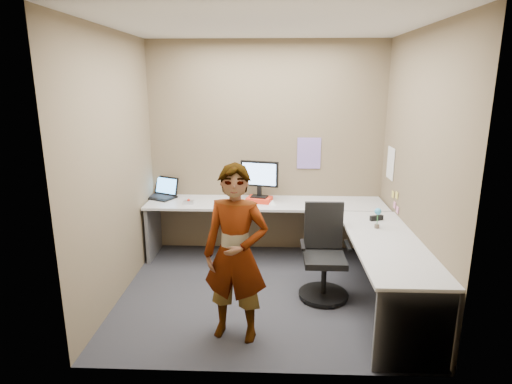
{
  "coord_description": "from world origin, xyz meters",
  "views": [
    {
      "loc": [
        0.09,
        -4.16,
        2.21
      ],
      "look_at": [
        -0.09,
        0.25,
        1.05
      ],
      "focal_mm": 30.0,
      "sensor_mm": 36.0,
      "label": 1
    }
  ],
  "objects_px": {
    "monitor": "(259,176)",
    "person": "(236,254)",
    "desk": "(303,229)",
    "office_chair": "(324,260)"
  },
  "relations": [
    {
      "from": "monitor",
      "to": "person",
      "type": "xyz_separation_m",
      "value": [
        -0.14,
        -1.8,
        -0.28
      ]
    },
    {
      "from": "desk",
      "to": "office_chair",
      "type": "xyz_separation_m",
      "value": [
        0.19,
        -0.41,
        -0.19
      ]
    },
    {
      "from": "office_chair",
      "to": "person",
      "type": "xyz_separation_m",
      "value": [
        -0.85,
        -0.77,
        0.38
      ]
    },
    {
      "from": "office_chair",
      "to": "desk",
      "type": "bearing_deg",
      "value": 115.22
    },
    {
      "from": "desk",
      "to": "monitor",
      "type": "bearing_deg",
      "value": 129.7
    },
    {
      "from": "desk",
      "to": "office_chair",
      "type": "relative_size",
      "value": 3.09
    },
    {
      "from": "office_chair",
      "to": "monitor",
      "type": "bearing_deg",
      "value": 124.63
    },
    {
      "from": "person",
      "to": "desk",
      "type": "bearing_deg",
      "value": 72.55
    },
    {
      "from": "monitor",
      "to": "desk",
      "type": "bearing_deg",
      "value": -36.15
    },
    {
      "from": "monitor",
      "to": "person",
      "type": "relative_size",
      "value": 0.3
    }
  ]
}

